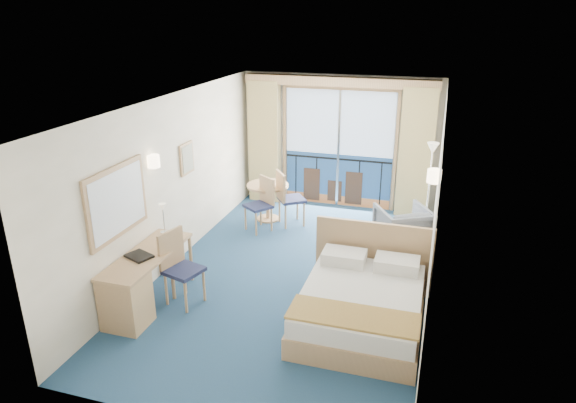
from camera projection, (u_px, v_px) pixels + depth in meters
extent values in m
plane|color=navy|center=(294.00, 275.00, 8.02)|extent=(6.50, 6.50, 0.00)
cube|color=beige|center=(339.00, 142.00, 10.46)|extent=(4.00, 0.02, 2.70)
cube|color=beige|center=(194.00, 311.00, 4.62)|extent=(4.00, 0.02, 2.70)
cube|color=beige|center=(172.00, 181.00, 8.09)|extent=(0.02, 6.50, 2.70)
cube|color=beige|center=(436.00, 208.00, 6.99)|extent=(0.02, 6.50, 2.70)
cube|color=white|center=(295.00, 101.00, 7.06)|extent=(4.00, 6.50, 0.02)
cube|color=navy|center=(337.00, 179.00, 10.70)|extent=(2.20, 0.02, 1.08)
cube|color=#AAC0E0|center=(340.00, 122.00, 10.28)|extent=(2.20, 0.02, 1.32)
cube|color=#9E5B31|center=(337.00, 200.00, 10.86)|extent=(2.20, 0.02, 0.20)
cube|color=black|center=(338.00, 159.00, 10.54)|extent=(2.20, 0.02, 0.04)
cube|color=tan|center=(341.00, 87.00, 10.02)|extent=(2.36, 0.03, 0.12)
cube|color=tan|center=(285.00, 145.00, 10.78)|extent=(0.06, 0.03, 2.40)
cube|color=tan|center=(395.00, 154.00, 10.16)|extent=(0.06, 0.03, 2.40)
cube|color=silver|center=(338.00, 150.00, 10.46)|extent=(0.05, 0.02, 2.40)
cube|color=#352218|center=(354.00, 188.00, 10.65)|extent=(0.35, 0.02, 0.70)
cube|color=#352218|center=(312.00, 184.00, 10.90)|extent=(0.35, 0.02, 0.70)
cube|color=#352218|center=(335.00, 191.00, 10.80)|extent=(0.30, 0.02, 0.45)
cube|color=black|center=(296.00, 176.00, 10.95)|extent=(0.02, 0.01, 0.90)
cube|color=black|center=(316.00, 178.00, 10.82)|extent=(0.03, 0.01, 0.90)
cube|color=black|center=(337.00, 180.00, 10.70)|extent=(0.03, 0.01, 0.90)
cube|color=black|center=(359.00, 182.00, 10.58)|extent=(0.03, 0.01, 0.90)
cube|color=black|center=(381.00, 184.00, 10.46)|extent=(0.02, 0.01, 0.90)
cube|color=tan|center=(264.00, 142.00, 10.74)|extent=(0.65, 0.22, 2.55)
cube|color=tan|center=(416.00, 154.00, 9.89)|extent=(0.65, 0.22, 2.55)
cube|color=tan|center=(340.00, 82.00, 9.88)|extent=(3.80, 0.25, 0.18)
cube|color=tan|center=(117.00, 202.00, 6.66)|extent=(0.04, 1.25, 0.95)
cube|color=silver|center=(118.00, 202.00, 6.66)|extent=(0.01, 1.12, 0.82)
cube|color=tan|center=(187.00, 159.00, 8.39)|extent=(0.03, 0.42, 0.52)
cube|color=gray|center=(188.00, 159.00, 8.39)|extent=(0.01, 0.34, 0.44)
cylinder|color=#FFE1B2|center=(154.00, 161.00, 7.35)|extent=(0.18, 0.18, 0.18)
cylinder|color=#FFE1B2|center=(434.00, 176.00, 6.70)|extent=(0.18, 0.18, 0.18)
cube|color=tan|center=(360.00, 317.00, 6.67)|extent=(1.55, 1.93, 0.29)
cube|color=white|center=(361.00, 299.00, 6.58)|extent=(1.49, 1.88, 0.24)
cube|color=#B08F44|center=(353.00, 316.00, 5.97)|extent=(1.53, 0.53, 0.03)
cube|color=white|center=(344.00, 257.00, 7.23)|extent=(0.60, 0.39, 0.17)
cube|color=white|center=(397.00, 264.00, 7.03)|extent=(0.60, 0.39, 0.17)
cube|color=tan|center=(373.00, 256.00, 7.45)|extent=(1.69, 0.06, 1.06)
cube|color=tan|center=(414.00, 270.00, 7.66)|extent=(0.37, 0.35, 0.49)
cube|color=beige|center=(415.00, 252.00, 7.59)|extent=(0.18, 0.14, 0.08)
imported|color=#495058|center=(403.00, 228.00, 8.78)|extent=(1.11, 1.12, 0.76)
cylinder|color=silver|center=(425.00, 230.00, 9.62)|extent=(0.23, 0.23, 0.03)
cylinder|color=silver|center=(429.00, 190.00, 9.34)|extent=(0.03, 0.03, 1.59)
cone|color=beige|center=(433.00, 148.00, 9.06)|extent=(0.21, 0.21, 0.19)
cube|color=tan|center=(146.00, 255.00, 6.99)|extent=(0.56, 1.64, 0.04)
cube|color=tan|center=(126.00, 301.00, 6.62)|extent=(0.53, 0.49, 0.73)
cylinder|color=tan|center=(141.00, 271.00, 7.38)|extent=(0.05, 0.05, 0.73)
cylinder|color=tan|center=(172.00, 276.00, 7.24)|extent=(0.05, 0.05, 0.73)
cylinder|color=tan|center=(161.00, 254.00, 7.88)|extent=(0.05, 0.05, 0.73)
cylinder|color=tan|center=(191.00, 258.00, 7.75)|extent=(0.05, 0.05, 0.73)
cube|color=#1F2549|center=(184.00, 271.00, 7.09)|extent=(0.56, 0.56, 0.05)
cube|color=tan|center=(171.00, 249.00, 7.10)|extent=(0.17, 0.45, 0.54)
cylinder|color=tan|center=(186.00, 297.00, 6.94)|extent=(0.04, 0.04, 0.49)
cylinder|color=tan|center=(204.00, 285.00, 7.23)|extent=(0.04, 0.04, 0.49)
cylinder|color=tan|center=(166.00, 289.00, 7.13)|extent=(0.04, 0.04, 0.49)
cylinder|color=tan|center=(185.00, 278.00, 7.42)|extent=(0.04, 0.04, 0.49)
cube|color=black|center=(139.00, 256.00, 6.89)|extent=(0.41, 0.37, 0.03)
cylinder|color=silver|center=(165.00, 232.00, 7.58)|extent=(0.12, 0.12, 0.02)
cylinder|color=silver|center=(164.00, 220.00, 7.51)|extent=(0.02, 0.02, 0.42)
cone|color=beige|center=(162.00, 207.00, 7.44)|extent=(0.11, 0.11, 0.10)
cylinder|color=tan|center=(268.00, 185.00, 9.88)|extent=(0.80, 0.80, 0.04)
cylinder|color=tan|center=(268.00, 202.00, 10.01)|extent=(0.08, 0.08, 0.70)
cylinder|color=tan|center=(268.00, 218.00, 10.12)|extent=(0.44, 0.44, 0.03)
cube|color=#1F2549|center=(292.00, 199.00, 9.73)|extent=(0.64, 0.64, 0.05)
cube|color=tan|center=(281.00, 186.00, 9.56)|extent=(0.30, 0.40, 0.54)
cylinder|color=tan|center=(304.00, 214.00, 9.71)|extent=(0.04, 0.04, 0.49)
cylinder|color=tan|center=(297.00, 208.00, 10.04)|extent=(0.04, 0.04, 0.49)
cylinder|color=tan|center=(286.00, 217.00, 9.60)|extent=(0.04, 0.04, 0.49)
cylinder|color=tan|center=(279.00, 210.00, 9.93)|extent=(0.04, 0.04, 0.49)
cube|color=#1F2549|center=(258.00, 206.00, 9.46)|extent=(0.60, 0.60, 0.05)
cube|color=tan|center=(267.00, 190.00, 9.49)|extent=(0.38, 0.28, 0.51)
cylinder|color=tan|center=(245.00, 218.00, 9.58)|extent=(0.04, 0.04, 0.46)
cylinder|color=tan|center=(256.00, 224.00, 9.32)|extent=(0.04, 0.04, 0.46)
cylinder|color=tan|center=(261.00, 214.00, 9.78)|extent=(0.04, 0.04, 0.46)
cylinder|color=tan|center=(272.00, 219.00, 9.52)|extent=(0.04, 0.04, 0.46)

